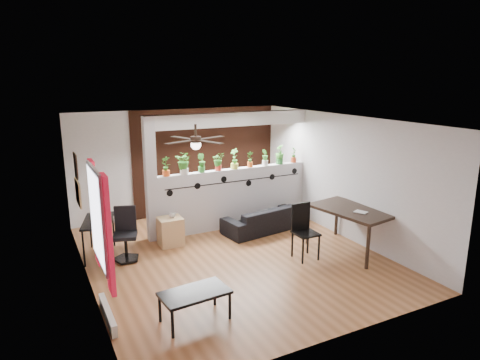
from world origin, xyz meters
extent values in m
cube|color=brown|center=(0.00, 0.00, -0.05)|extent=(6.30, 7.10, 0.10)
cube|color=#B7B7BA|center=(0.00, 3.02, 1.30)|extent=(6.30, 0.04, 2.90)
cube|color=#B7B7BA|center=(0.00, -3.02, 1.30)|extent=(6.30, 0.04, 2.90)
cube|color=#B7B7BA|center=(-2.62, 0.00, 1.30)|extent=(0.04, 7.10, 2.90)
cube|color=#B7B7BA|center=(2.62, 0.00, 1.30)|extent=(0.04, 7.10, 2.90)
cube|color=white|center=(0.00, 0.00, 2.65)|extent=(6.30, 7.10, 0.10)
cube|color=#BCBCC1|center=(0.80, 1.50, 0.68)|extent=(3.60, 0.18, 1.35)
cube|color=silver|center=(0.80, 1.50, 2.45)|extent=(3.60, 0.18, 0.30)
cube|color=#BCBCC1|center=(-1.11, 1.50, 1.30)|extent=(0.22, 0.20, 2.60)
cube|color=#97482C|center=(0.80, 2.97, 1.30)|extent=(3.90, 0.05, 2.60)
cube|color=black|center=(0.80, 1.40, 1.08)|extent=(3.31, 0.01, 0.02)
cylinder|color=black|center=(-0.75, 1.40, 1.00)|extent=(0.14, 0.01, 0.14)
cylinder|color=black|center=(-0.13, 1.40, 1.08)|extent=(0.14, 0.01, 0.14)
cylinder|color=black|center=(0.49, 1.40, 1.16)|extent=(0.14, 0.01, 0.14)
cylinder|color=black|center=(1.11, 1.40, 1.00)|extent=(0.14, 0.01, 0.14)
cylinder|color=black|center=(1.73, 1.40, 1.08)|extent=(0.14, 0.01, 0.14)
cylinder|color=black|center=(2.35, 1.40, 1.16)|extent=(0.14, 0.01, 0.14)
cube|color=white|center=(-2.58, -1.20, 1.55)|extent=(0.02, 0.95, 1.25)
cube|color=silver|center=(-2.57, -1.20, 1.55)|extent=(0.04, 1.05, 1.35)
cube|color=red|center=(-2.53, -1.70, 1.45)|extent=(0.06, 0.30, 1.55)
cube|color=red|center=(-2.53, -0.70, 1.45)|extent=(0.06, 0.30, 1.55)
cube|color=silver|center=(-2.54, -1.20, 0.09)|extent=(0.08, 1.00, 0.18)
cube|color=#9E7F4C|center=(-2.58, 0.95, 1.35)|extent=(0.03, 0.60, 0.45)
cube|color=#8C7259|center=(-2.58, 0.90, 1.85)|extent=(0.03, 0.30, 0.40)
cube|color=black|center=(-2.58, 0.90, 1.85)|extent=(0.02, 0.34, 0.44)
cylinder|color=black|center=(-0.80, -0.30, 2.50)|extent=(0.04, 0.04, 0.20)
cylinder|color=black|center=(-0.80, -0.30, 2.35)|extent=(0.18, 0.18, 0.10)
sphere|color=white|center=(-0.80, -0.30, 2.26)|extent=(0.17, 0.17, 0.17)
cube|color=black|center=(-0.48, -0.18, 2.34)|extent=(0.55, 0.29, 0.01)
cube|color=black|center=(-0.92, 0.02, 2.34)|extent=(0.29, 0.55, 0.01)
cube|color=black|center=(-1.12, -0.42, 2.34)|extent=(0.55, 0.29, 0.01)
cube|color=black|center=(-0.68, -0.62, 2.34)|extent=(0.29, 0.55, 0.01)
cylinder|color=#EC561B|center=(-0.78, 1.50, 1.41)|extent=(0.15, 0.15, 0.12)
imported|color=#21621C|center=(-0.78, 1.50, 1.61)|extent=(0.24, 0.20, 0.33)
cylinder|color=silver|center=(-0.39, 1.50, 1.41)|extent=(0.18, 0.18, 0.12)
imported|color=#21621C|center=(-0.39, 1.50, 1.64)|extent=(0.33, 0.32, 0.38)
cylinder|color=green|center=(0.01, 1.50, 1.41)|extent=(0.14, 0.14, 0.12)
imported|color=#21621C|center=(0.01, 1.50, 1.60)|extent=(0.25, 0.26, 0.31)
cylinder|color=red|center=(0.41, 1.50, 1.41)|extent=(0.14, 0.14, 0.12)
imported|color=#21621C|center=(0.41, 1.50, 1.60)|extent=(0.23, 0.20, 0.30)
cylinder|color=#CED44B|center=(0.80, 1.50, 1.41)|extent=(0.17, 0.17, 0.12)
imported|color=#21621C|center=(0.80, 1.50, 1.63)|extent=(0.27, 0.30, 0.36)
cylinder|color=orange|center=(1.20, 1.50, 1.41)|extent=(0.12, 0.12, 0.12)
imported|color=#21621C|center=(1.20, 1.50, 1.58)|extent=(0.22, 0.19, 0.27)
cylinder|color=white|center=(1.59, 1.50, 1.41)|extent=(0.13, 0.13, 0.12)
imported|color=#21621C|center=(1.59, 1.50, 1.59)|extent=(0.21, 0.23, 0.29)
cylinder|color=#2E7F36|center=(1.98, 1.50, 1.41)|extent=(0.17, 0.17, 0.12)
imported|color=#21621C|center=(1.99, 1.50, 1.63)|extent=(0.24, 0.27, 0.36)
cylinder|color=#C6451F|center=(2.38, 1.50, 1.41)|extent=(0.13, 0.13, 0.12)
imported|color=#21621C|center=(2.38, 1.50, 1.59)|extent=(0.24, 0.24, 0.28)
imported|color=black|center=(1.24, 0.95, 0.26)|extent=(1.85, 0.94, 0.52)
cube|color=tan|center=(-0.87, 1.07, 0.29)|extent=(0.48, 0.43, 0.58)
imported|color=gray|center=(-0.82, 1.07, 0.63)|extent=(0.17, 0.17, 0.10)
cube|color=black|center=(-2.25, 1.16, 0.70)|extent=(0.77, 1.10, 0.04)
cylinder|color=black|center=(-2.59, 0.78, 0.34)|extent=(0.03, 0.03, 0.68)
cylinder|color=black|center=(-2.16, 0.66, 0.34)|extent=(0.03, 0.03, 0.68)
cylinder|color=black|center=(-2.34, 1.66, 0.34)|extent=(0.03, 0.03, 0.68)
cylinder|color=black|center=(-1.91, 1.54, 0.34)|extent=(0.03, 0.03, 0.68)
imported|color=black|center=(-2.25, 1.31, 0.82)|extent=(0.33, 0.17, 0.19)
cylinder|color=black|center=(-1.85, 0.70, 0.04)|extent=(0.52, 0.52, 0.04)
cylinder|color=black|center=(-1.85, 0.70, 0.26)|extent=(0.06, 0.06, 0.44)
cube|color=black|center=(-1.85, 0.70, 0.50)|extent=(0.53, 0.53, 0.07)
cube|color=black|center=(-1.79, 0.88, 0.77)|extent=(0.40, 0.18, 0.48)
cube|color=black|center=(2.22, -0.80, 0.83)|extent=(1.19, 1.70, 0.06)
cylinder|color=black|center=(1.91, -1.60, 0.40)|extent=(0.07, 0.07, 0.80)
cylinder|color=black|center=(2.77, -1.46, 0.40)|extent=(0.07, 0.07, 0.80)
cylinder|color=black|center=(1.67, -0.13, 0.40)|extent=(0.07, 0.07, 0.80)
cylinder|color=black|center=(2.53, 0.01, 0.40)|extent=(0.07, 0.07, 0.80)
imported|color=gray|center=(2.12, -1.10, 0.87)|extent=(0.25, 0.28, 0.02)
cube|color=black|center=(1.18, -0.73, 0.50)|extent=(0.43, 0.43, 0.03)
cube|color=black|center=(1.19, -0.54, 0.78)|extent=(0.40, 0.04, 0.54)
cube|color=black|center=(1.00, -0.91, 0.25)|extent=(0.03, 0.03, 0.50)
cube|color=black|center=(1.36, -0.91, 0.25)|extent=(0.03, 0.03, 0.50)
cube|color=black|center=(1.01, -0.55, 0.51)|extent=(0.03, 0.03, 1.03)
cube|color=black|center=(1.37, -0.56, 0.51)|extent=(0.03, 0.03, 1.03)
cube|color=black|center=(-1.44, -1.77, 0.42)|extent=(0.99, 0.61, 0.04)
cylinder|color=black|center=(-1.85, -2.03, 0.20)|extent=(0.04, 0.04, 0.40)
cylinder|color=black|center=(-0.98, -1.95, 0.20)|extent=(0.04, 0.04, 0.40)
cylinder|color=black|center=(-1.89, -1.58, 0.20)|extent=(0.04, 0.04, 0.40)
cylinder|color=black|center=(-1.02, -1.51, 0.20)|extent=(0.04, 0.04, 0.40)
camera|label=1|loc=(-3.33, -6.88, 3.37)|focal=32.00mm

